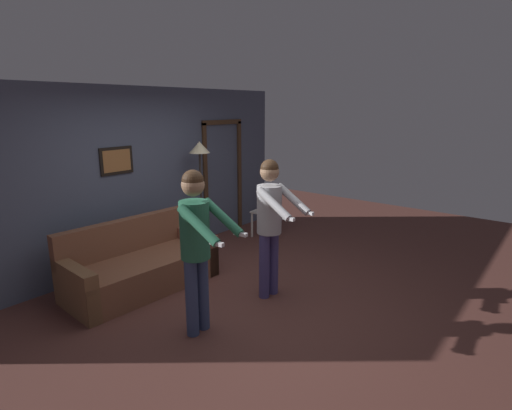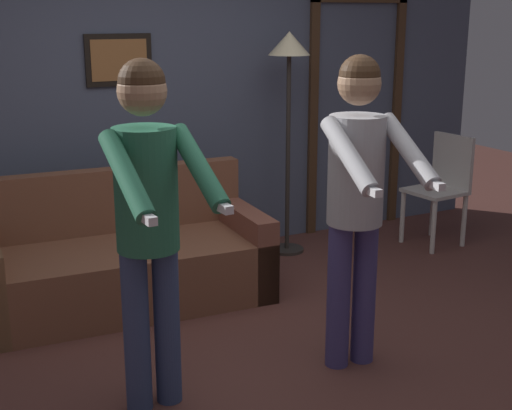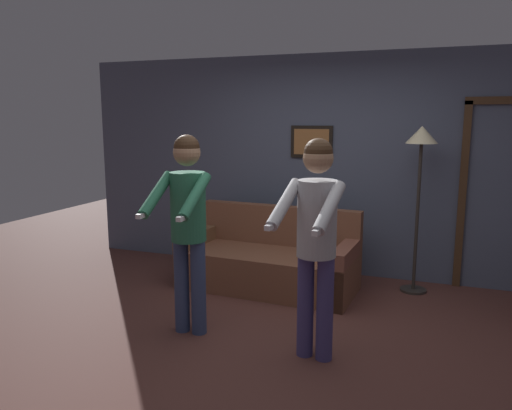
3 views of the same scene
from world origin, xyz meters
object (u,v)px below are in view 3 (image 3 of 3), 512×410
(couch, at_px, (269,263))
(person_standing_right, at_px, (316,229))
(torchiere_lamp, at_px, (421,155))
(person_standing_left, at_px, (187,216))

(couch, relative_size, person_standing_right, 1.13)
(torchiere_lamp, bearing_deg, person_standing_right, -109.10)
(couch, bearing_deg, person_standing_right, -59.18)
(couch, height_order, person_standing_right, person_standing_right)
(torchiere_lamp, height_order, person_standing_right, torchiere_lamp)
(couch, relative_size, torchiere_lamp, 1.09)
(torchiere_lamp, xyz_separation_m, person_standing_left, (-1.78, -1.80, -0.43))
(torchiere_lamp, distance_m, person_standing_right, 2.04)
(couch, xyz_separation_m, person_standing_left, (-0.26, -1.37, 0.77))
(torchiere_lamp, distance_m, person_standing_left, 2.57)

